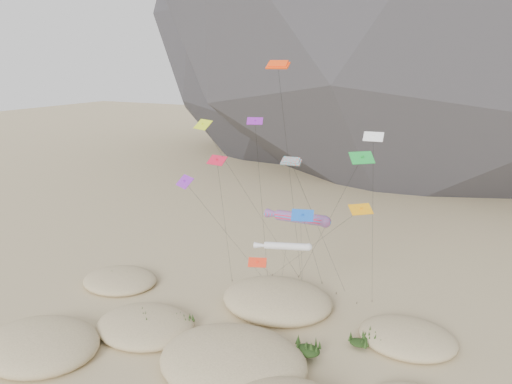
{
  "coord_description": "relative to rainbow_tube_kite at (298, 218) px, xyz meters",
  "views": [
    {
      "loc": [
        23.04,
        -35.45,
        29.99
      ],
      "look_at": [
        -1.02,
        12.0,
        15.83
      ],
      "focal_mm": 35.0,
      "sensor_mm": 36.0,
      "label": 1
    }
  ],
  "objects": [
    {
      "name": "dunes",
      "position": [
        -5.41,
        -8.42,
        -12.75
      ],
      "size": [
        50.97,
        38.33,
        3.98
      ],
      "color": "#CCB789",
      "rests_on": "ground"
    },
    {
      "name": "rainbow_tube_kite",
      "position": [
        0.0,
        0.0,
        0.0
      ],
      "size": [
        8.48,
        12.67,
        14.44
      ],
      "color": "red",
      "rests_on": "ground"
    },
    {
      "name": "dune_grass",
      "position": [
        -4.5,
        -8.65,
        -12.62
      ],
      "size": [
        43.64,
        29.72,
        1.53
      ],
      "color": "black",
      "rests_on": "ground"
    },
    {
      "name": "kite_stakes",
      "position": [
        -2.97,
        10.68,
        -13.33
      ],
      "size": [
        19.11,
        5.45,
        0.3
      ],
      "color": "#3F2D1E",
      "rests_on": "ground"
    },
    {
      "name": "ground",
      "position": [
        -3.94,
        -12.35,
        -13.48
      ],
      "size": [
        500.0,
        500.0,
        0.0
      ],
      "primitive_type": "plane",
      "color": "#CCB789",
      "rests_on": "ground"
    },
    {
      "name": "delta_kites",
      "position": [
        -2.12,
        -1.02,
        4.3
      ],
      "size": [
        21.82,
        20.68,
        23.87
      ],
      "color": "white",
      "rests_on": "ground"
    },
    {
      "name": "multi_parafoil",
      "position": [
        0.59,
        -3.4,
        6.54
      ],
      "size": [
        2.52,
        16.3,
        20.79
      ],
      "color": "red",
      "rests_on": "ground"
    },
    {
      "name": "orange_parafoil",
      "position": [
        -4.36,
        3.92,
        15.59
      ],
      "size": [
        2.62,
        7.72,
        29.93
      ],
      "color": "#FF400D",
      "rests_on": "ground"
    },
    {
      "name": "white_tube_kite",
      "position": [
        -1.52,
        -0.31,
        -3.45
      ],
      "size": [
        8.17,
        11.68,
        10.69
      ],
      "color": "silver",
      "rests_on": "ground"
    }
  ]
}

